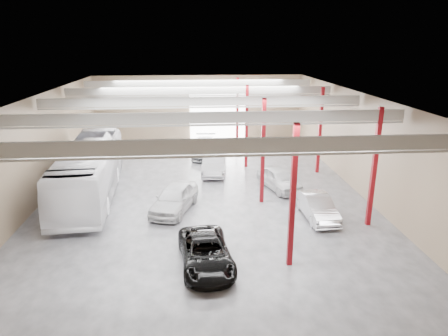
{
  "coord_description": "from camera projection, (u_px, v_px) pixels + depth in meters",
  "views": [
    {
      "loc": [
        -0.74,
        -26.84,
        10.39
      ],
      "look_at": [
        1.32,
        -1.18,
        2.2
      ],
      "focal_mm": 32.0,
      "sensor_mm": 36.0,
      "label": 1
    }
  ],
  "objects": [
    {
      "name": "depot_shell",
      "position": [
        205.0,
        123.0,
        27.66
      ],
      "size": [
        22.12,
        32.12,
        7.06
      ],
      "color": "#404045",
      "rests_on": "ground"
    },
    {
      "name": "coach_bus",
      "position": [
        90.0,
        170.0,
        27.59
      ],
      "size": [
        4.11,
        13.67,
        3.76
      ],
      "primitive_type": "imported",
      "rotation": [
        0.0,
        0.0,
        0.07
      ],
      "color": "white",
      "rests_on": "ground"
    },
    {
      "name": "black_sedan",
      "position": [
        206.0,
        252.0,
        19.16
      ],
      "size": [
        2.85,
        5.32,
        1.42
      ],
      "primitive_type": "imported",
      "rotation": [
        0.0,
        0.0,
        0.1
      ],
      "color": "black",
      "rests_on": "ground"
    },
    {
      "name": "car_row_a",
      "position": [
        175.0,
        198.0,
        25.44
      ],
      "size": [
        3.46,
        5.34,
        1.69
      ],
      "primitive_type": "imported",
      "rotation": [
        0.0,
        0.0,
        -0.32
      ],
      "color": "silver",
      "rests_on": "ground"
    },
    {
      "name": "car_row_b",
      "position": [
        215.0,
        163.0,
        32.79
      ],
      "size": [
        2.39,
        5.4,
        1.72
      ],
      "primitive_type": "imported",
      "rotation": [
        0.0,
        0.0,
        -0.11
      ],
      "color": "#BBBBC0",
      "rests_on": "ground"
    },
    {
      "name": "car_row_c",
      "position": [
        205.0,
        147.0,
        37.69
      ],
      "size": [
        2.74,
        5.82,
        1.64
      ],
      "primitive_type": "imported",
      "rotation": [
        0.0,
        0.0,
        -0.08
      ],
      "color": "gray",
      "rests_on": "ground"
    },
    {
      "name": "car_right_near",
      "position": [
        317.0,
        207.0,
        24.4
      ],
      "size": [
        1.75,
        4.51,
        1.47
      ],
      "primitive_type": "imported",
      "rotation": [
        0.0,
        0.0,
        0.04
      ],
      "color": "silver",
      "rests_on": "ground"
    },
    {
      "name": "car_right_far",
      "position": [
        279.0,
        179.0,
        29.23
      ],
      "size": [
        3.11,
        4.89,
        1.55
      ],
      "primitive_type": "imported",
      "rotation": [
        0.0,
        0.0,
        0.3
      ],
      "color": "silver",
      "rests_on": "ground"
    }
  ]
}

